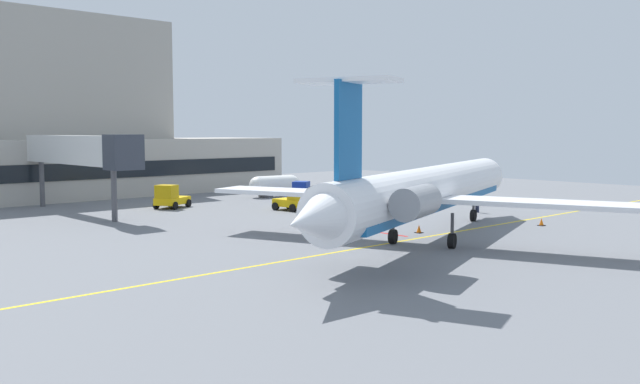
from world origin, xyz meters
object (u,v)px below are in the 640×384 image
object	(u,v)px
baggage_tug	(299,192)
pushback_tractor	(170,197)
marshaller	(477,201)
fuel_tank	(275,185)
regional_jet	(427,191)
belt_loader	(293,201)

from	to	relation	value
baggage_tug	pushback_tractor	world-z (taller)	pushback_tractor
marshaller	fuel_tank	bearing A→B (deg)	99.53
regional_jet	fuel_tank	xyz separation A→B (m)	(12.27, 29.72, -2.00)
baggage_tug	marshaller	size ratio (longest dim) A/B	2.13
marshaller	belt_loader	bearing A→B (deg)	131.84
baggage_tug	pushback_tractor	xyz separation A→B (m)	(-12.66, 3.17, 0.09)
regional_jet	pushback_tractor	xyz separation A→B (m)	(-1.42, 27.82, -2.29)
belt_loader	pushback_tractor	bearing A→B (deg)	127.84
pushback_tractor	belt_loader	world-z (taller)	pushback_tractor
regional_jet	fuel_tank	world-z (taller)	regional_jet
pushback_tractor	regional_jet	bearing A→B (deg)	-87.07
baggage_tug	marshaller	distance (m)	18.18
baggage_tug	marshaller	world-z (taller)	marshaller
regional_jet	pushback_tractor	bearing A→B (deg)	92.93
regional_jet	pushback_tractor	distance (m)	27.95
fuel_tank	regional_jet	bearing A→B (deg)	-112.43
marshaller	pushback_tractor	bearing A→B (deg)	130.18
baggage_tug	fuel_tank	distance (m)	5.19
baggage_tug	marshaller	xyz separation A→B (m)	(4.82, -17.53, 0.11)
baggage_tug	regional_jet	bearing A→B (deg)	-114.50
fuel_tank	marshaller	bearing A→B (deg)	-80.47
regional_jet	fuel_tank	bearing A→B (deg)	67.57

